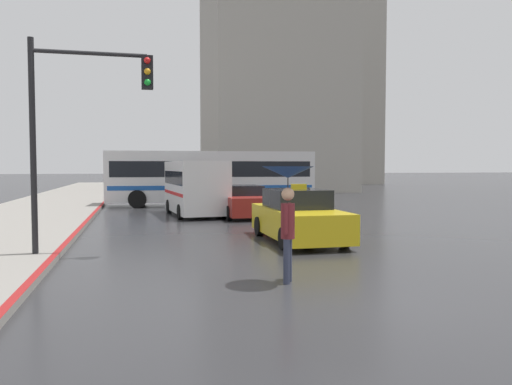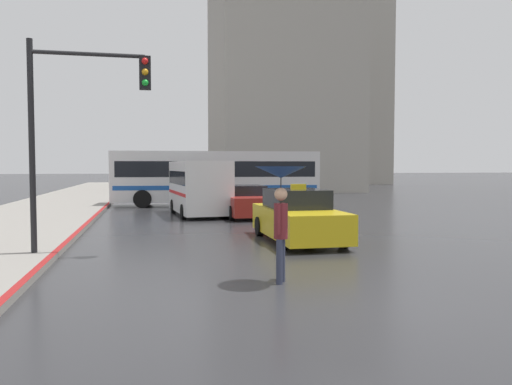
{
  "view_description": "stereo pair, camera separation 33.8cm",
  "coord_description": "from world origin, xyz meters",
  "px_view_note": "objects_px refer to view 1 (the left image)",
  "views": [
    {
      "loc": [
        -3.1,
        -7.44,
        2.2
      ],
      "look_at": [
        0.45,
        7.52,
        1.4
      ],
      "focal_mm": 35.0,
      "sensor_mm": 36.0,
      "label": 1
    },
    {
      "loc": [
        -2.77,
        -7.51,
        2.2
      ],
      "look_at": [
        0.45,
        7.52,
        1.4
      ],
      "focal_mm": 35.0,
      "sensor_mm": 36.0,
      "label": 2
    }
  ],
  "objects_px": {
    "ambulance_van": "(195,185)",
    "city_bus": "(211,176)",
    "taxi": "(298,217)",
    "pedestrian_with_umbrella": "(288,190)",
    "traffic_light": "(84,108)",
    "sedan_red": "(243,202)"
  },
  "relations": [
    {
      "from": "ambulance_van",
      "to": "city_bus",
      "type": "xyz_separation_m",
      "value": [
        1.5,
        5.41,
        0.34
      ]
    },
    {
      "from": "taxi",
      "to": "city_bus",
      "type": "relative_size",
      "value": 0.39
    },
    {
      "from": "pedestrian_with_umbrella",
      "to": "taxi",
      "type": "bearing_deg",
      "value": 7.95
    },
    {
      "from": "city_bus",
      "to": "traffic_light",
      "type": "bearing_deg",
      "value": 165.25
    },
    {
      "from": "ambulance_van",
      "to": "traffic_light",
      "type": "relative_size",
      "value": 1.01
    },
    {
      "from": "ambulance_van",
      "to": "pedestrian_with_umbrella",
      "type": "height_order",
      "value": "ambulance_van"
    },
    {
      "from": "taxi",
      "to": "sedan_red",
      "type": "distance_m",
      "value": 7.38
    },
    {
      "from": "taxi",
      "to": "city_bus",
      "type": "bearing_deg",
      "value": -87.58
    },
    {
      "from": "sedan_red",
      "to": "ambulance_van",
      "type": "distance_m",
      "value": 2.34
    },
    {
      "from": "ambulance_van",
      "to": "city_bus",
      "type": "height_order",
      "value": "city_bus"
    },
    {
      "from": "sedan_red",
      "to": "pedestrian_with_umbrella",
      "type": "xyz_separation_m",
      "value": [
        -1.73,
        -12.41,
        1.12
      ]
    },
    {
      "from": "city_bus",
      "to": "traffic_light",
      "type": "relative_size",
      "value": 2.21
    },
    {
      "from": "city_bus",
      "to": "pedestrian_with_umbrella",
      "type": "bearing_deg",
      "value": -179.59
    },
    {
      "from": "city_bus",
      "to": "pedestrian_with_umbrella",
      "type": "height_order",
      "value": "city_bus"
    },
    {
      "from": "taxi",
      "to": "traffic_light",
      "type": "bearing_deg",
      "value": 13.27
    },
    {
      "from": "sedan_red",
      "to": "city_bus",
      "type": "bearing_deg",
      "value": -86.05
    },
    {
      "from": "city_bus",
      "to": "taxi",
      "type": "bearing_deg",
      "value": -173.31
    },
    {
      "from": "ambulance_van",
      "to": "pedestrian_with_umbrella",
      "type": "xyz_separation_m",
      "value": [
        0.23,
        -13.5,
        0.41
      ]
    },
    {
      "from": "taxi",
      "to": "city_bus",
      "type": "height_order",
      "value": "city_bus"
    },
    {
      "from": "sedan_red",
      "to": "city_bus",
      "type": "distance_m",
      "value": 6.6
    },
    {
      "from": "pedestrian_with_umbrella",
      "to": "traffic_light",
      "type": "height_order",
      "value": "traffic_light"
    },
    {
      "from": "sedan_red",
      "to": "city_bus",
      "type": "xyz_separation_m",
      "value": [
        -0.45,
        6.5,
        1.04
      ]
    }
  ]
}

